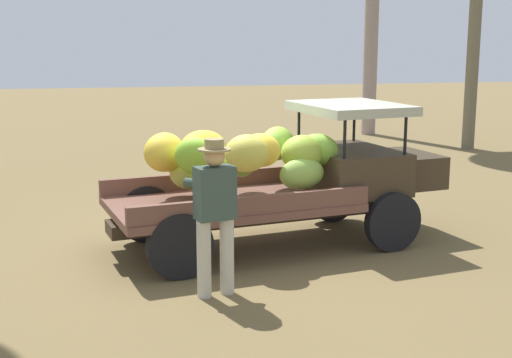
{
  "coord_description": "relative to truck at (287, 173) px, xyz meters",
  "views": [
    {
      "loc": [
        -1.51,
        -8.87,
        2.69
      ],
      "look_at": [
        0.34,
        -0.23,
        0.91
      ],
      "focal_mm": 49.64,
      "sensor_mm": 36.0,
      "label": 1
    }
  ],
  "objects": [
    {
      "name": "truck",
      "position": [
        0.0,
        0.0,
        0.0
      ],
      "size": [
        4.63,
        2.38,
        1.82
      ],
      "rotation": [
        0.0,
        0.0,
        0.18
      ],
      "color": "#392C1D",
      "rests_on": "ground"
    },
    {
      "name": "farmer",
      "position": [
        -1.21,
        -1.68,
        0.0
      ],
      "size": [
        0.53,
        0.49,
        1.67
      ],
      "rotation": [
        0.0,
        0.0,
        1.81
      ],
      "color": "#BCB8A4",
      "rests_on": "ground"
    },
    {
      "name": "ground_plane",
      "position": [
        -0.77,
        0.15,
        -0.95
      ],
      "size": [
        60.0,
        60.0,
        0.0
      ],
      "primitive_type": "plane",
      "color": "brown"
    }
  ]
}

